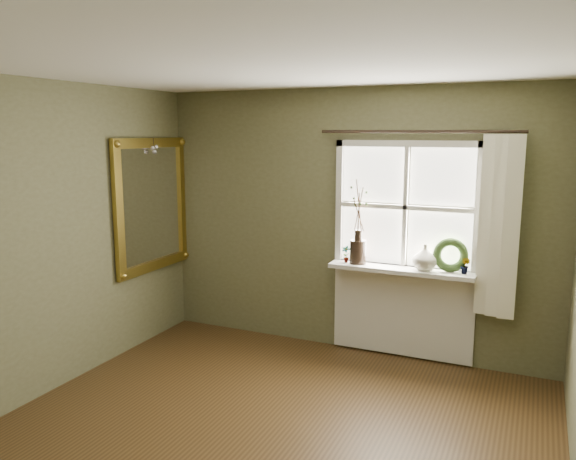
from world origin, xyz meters
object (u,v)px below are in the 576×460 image
(gilt_mirror, at_px, (152,204))
(dark_jug, at_px, (358,252))
(cream_vase, at_px, (425,257))
(wreath, at_px, (450,259))

(gilt_mirror, bearing_deg, dark_jug, 11.35)
(cream_vase, distance_m, wreath, 0.23)
(dark_jug, relative_size, gilt_mirror, 0.17)
(cream_vase, height_order, gilt_mirror, gilt_mirror)
(wreath, xyz_separation_m, gilt_mirror, (-2.95, -0.46, 0.40))
(dark_jug, bearing_deg, gilt_mirror, -168.65)
(wreath, bearing_deg, cream_vase, 177.52)
(cream_vase, relative_size, wreath, 0.76)
(dark_jug, xyz_separation_m, gilt_mirror, (-2.09, -0.42, 0.40))
(dark_jug, xyz_separation_m, wreath, (0.86, 0.04, 0.00))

